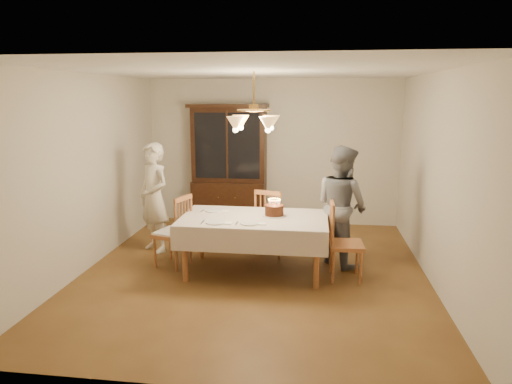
# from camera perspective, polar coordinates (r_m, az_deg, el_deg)

# --- Properties ---
(ground) EXTENTS (5.00, 5.00, 0.00)m
(ground) POSITION_cam_1_polar(r_m,az_deg,el_deg) (6.18, -0.25, -9.96)
(ground) COLOR brown
(ground) RESTS_ON ground
(room_shell) EXTENTS (5.00, 5.00, 5.00)m
(room_shell) POSITION_cam_1_polar(r_m,az_deg,el_deg) (5.78, -0.26, 4.75)
(room_shell) COLOR white
(room_shell) RESTS_ON ground
(dining_table) EXTENTS (1.90, 1.10, 0.76)m
(dining_table) POSITION_cam_1_polar(r_m,az_deg,el_deg) (5.96, -0.25, -3.85)
(dining_table) COLOR brown
(dining_table) RESTS_ON ground
(china_hutch) EXTENTS (1.38, 0.54, 2.16)m
(china_hutch) POSITION_cam_1_polar(r_m,az_deg,el_deg) (8.18, -3.36, 3.05)
(china_hutch) COLOR black
(china_hutch) RESTS_ON ground
(chair_far_side) EXTENTS (0.55, 0.53, 1.00)m
(chair_far_side) POSITION_cam_1_polar(r_m,az_deg,el_deg) (6.67, 2.05, -4.25)
(chair_far_side) COLOR brown
(chair_far_side) RESTS_ON ground
(chair_left_end) EXTENTS (0.53, 0.54, 1.00)m
(chair_left_end) POSITION_cam_1_polar(r_m,az_deg,el_deg) (6.35, -10.33, -5.19)
(chair_left_end) COLOR brown
(chair_left_end) RESTS_ON ground
(chair_right_end) EXTENTS (0.44, 0.46, 1.00)m
(chair_right_end) POSITION_cam_1_polar(r_m,az_deg,el_deg) (5.94, 11.07, -6.57)
(chair_right_end) COLOR brown
(chair_right_end) RESTS_ON ground
(elderly_woman) EXTENTS (0.71, 0.67, 1.63)m
(elderly_woman) POSITION_cam_1_polar(r_m,az_deg,el_deg) (6.94, -12.61, -0.71)
(elderly_woman) COLOR white
(elderly_woman) RESTS_ON ground
(adult_in_grey) EXTENTS (0.99, 1.02, 1.65)m
(adult_in_grey) POSITION_cam_1_polar(r_m,az_deg,el_deg) (6.38, 10.63, -1.67)
(adult_in_grey) COLOR slate
(adult_in_grey) RESTS_ON ground
(birthday_cake) EXTENTS (0.30, 0.30, 0.23)m
(birthday_cake) POSITION_cam_1_polar(r_m,az_deg,el_deg) (5.98, 2.29, -2.35)
(birthday_cake) COLOR white
(birthday_cake) RESTS_ON dining_table
(place_setting_near_left) EXTENTS (0.38, 0.23, 0.02)m
(place_setting_near_left) POSITION_cam_1_polar(r_m,az_deg,el_deg) (5.69, -4.99, -3.81)
(place_setting_near_left) COLOR white
(place_setting_near_left) RESTS_ON dining_table
(place_setting_near_right) EXTENTS (0.38, 0.23, 0.02)m
(place_setting_near_right) POSITION_cam_1_polar(r_m,az_deg,el_deg) (5.63, -0.67, -3.92)
(place_setting_near_right) COLOR white
(place_setting_near_right) RESTS_ON dining_table
(place_setting_far_left) EXTENTS (0.38, 0.23, 0.02)m
(place_setting_far_left) POSITION_cam_1_polar(r_m,az_deg,el_deg) (6.26, -5.17, -2.32)
(place_setting_far_left) COLOR white
(place_setting_far_left) RESTS_ON dining_table
(chandelier) EXTENTS (0.62, 0.62, 0.73)m
(chandelier) POSITION_cam_1_polar(r_m,az_deg,el_deg) (5.74, -0.26, 8.67)
(chandelier) COLOR #BF8C3F
(chandelier) RESTS_ON ground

